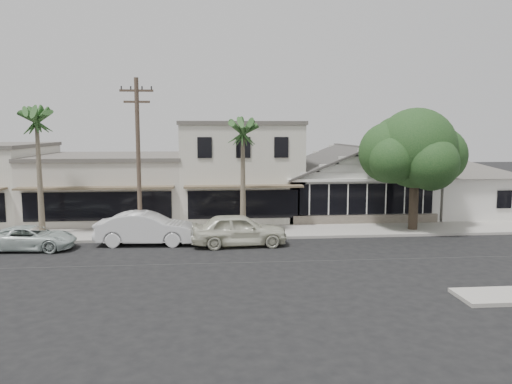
{
  "coord_description": "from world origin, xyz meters",
  "views": [
    {
      "loc": [
        -5.06,
        -22.71,
        6.18
      ],
      "look_at": [
        -2.42,
        6.0,
        2.59
      ],
      "focal_mm": 35.0,
      "sensor_mm": 36.0,
      "label": 1
    }
  ],
  "objects": [
    {
      "name": "palm_mid",
      "position": [
        -14.71,
        6.41,
        6.74
      ],
      "size": [
        3.04,
        3.04,
        7.88
      ],
      "color": "#726651",
      "rests_on": "ground"
    },
    {
      "name": "ground",
      "position": [
        0.0,
        0.0,
        0.0
      ],
      "size": [
        140.0,
        140.0,
        0.0
      ],
      "primitive_type": "plane",
      "color": "black",
      "rests_on": "ground"
    },
    {
      "name": "corner_shop",
      "position": [
        5.0,
        12.47,
        2.62
      ],
      "size": [
        10.4,
        8.6,
        5.1
      ],
      "color": "silver",
      "rests_on": "ground"
    },
    {
      "name": "shade_tree",
      "position": [
        7.2,
        6.56,
        4.94
      ],
      "size": [
        6.77,
        6.12,
        7.51
      ],
      "rotation": [
        0.0,
        0.0,
        0.32
      ],
      "color": "#403527",
      "rests_on": "ground"
    },
    {
      "name": "car_1",
      "position": [
        -8.57,
        4.32,
        0.88
      ],
      "size": [
        5.45,
        2.2,
        1.76
      ],
      "primitive_type": "imported",
      "rotation": [
        0.0,
        0.0,
        1.51
      ],
      "color": "white",
      "rests_on": "ground"
    },
    {
      "name": "row_building_midnear",
      "position": [
        -12.0,
        13.5,
        2.1
      ],
      "size": [
        10.0,
        10.0,
        4.2
      ],
      "primitive_type": "cube",
      "color": "beige",
      "rests_on": "ground"
    },
    {
      "name": "sidewalk_north",
      "position": [
        -8.0,
        6.75,
        0.07
      ],
      "size": [
        90.0,
        3.5,
        0.15
      ],
      "primitive_type": "cube",
      "color": "#9E9991",
      "rests_on": "ground"
    },
    {
      "name": "palm_east",
      "position": [
        -3.2,
        5.84,
        6.12
      ],
      "size": [
        3.24,
        3.24,
        7.21
      ],
      "color": "#726651",
      "rests_on": "ground"
    },
    {
      "name": "row_building_near",
      "position": [
        -3.0,
        13.5,
        3.25
      ],
      "size": [
        8.0,
        10.0,
        6.5
      ],
      "primitive_type": "cube",
      "color": "silver",
      "rests_on": "ground"
    },
    {
      "name": "utility_pole",
      "position": [
        -9.0,
        5.2,
        4.79
      ],
      "size": [
        1.8,
        0.24,
        9.0
      ],
      "color": "brown",
      "rests_on": "ground"
    },
    {
      "name": "car_2",
      "position": [
        -14.36,
        3.59,
        0.62
      ],
      "size": [
        4.61,
        2.36,
        1.25
      ],
      "primitive_type": "imported",
      "rotation": [
        0.0,
        0.0,
        1.51
      ],
      "color": "silver",
      "rests_on": "ground"
    },
    {
      "name": "side_cottage",
      "position": [
        13.2,
        11.5,
        1.5
      ],
      "size": [
        6.0,
        6.0,
        3.0
      ],
      "primitive_type": "cube",
      "color": "silver",
      "rests_on": "ground"
    },
    {
      "name": "car_0",
      "position": [
        -3.57,
        3.55,
        0.87
      ],
      "size": [
        5.23,
        2.34,
        1.74
      ],
      "primitive_type": "imported",
      "rotation": [
        0.0,
        0.0,
        1.63
      ],
      "color": "beige",
      "rests_on": "ground"
    }
  ]
}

